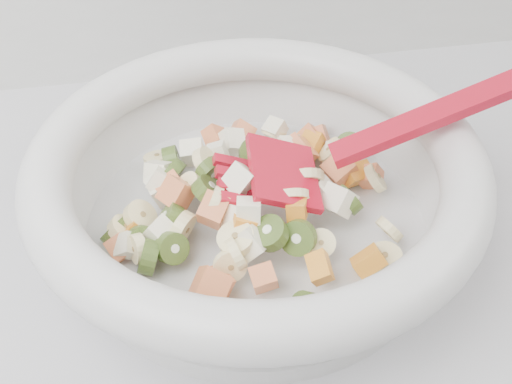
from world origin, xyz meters
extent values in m
cylinder|color=silver|center=(0.16, 1.46, 0.91)|extent=(0.29, 0.29, 0.02)
torus|color=silver|center=(0.16, 1.46, 0.98)|extent=(0.35, 0.35, 0.04)
cylinder|color=beige|center=(0.13, 1.41, 0.95)|extent=(0.03, 0.03, 0.02)
cylinder|color=beige|center=(0.05, 1.46, 0.93)|extent=(0.03, 0.03, 0.02)
cylinder|color=beige|center=(0.17, 1.50, 0.95)|extent=(0.03, 0.03, 0.02)
cylinder|color=beige|center=(0.06, 1.43, 0.93)|extent=(0.02, 0.03, 0.03)
cylinder|color=beige|center=(0.20, 1.46, 0.95)|extent=(0.04, 0.03, 0.03)
cylinder|color=beige|center=(0.10, 1.48, 0.94)|extent=(0.03, 0.03, 0.03)
cylinder|color=beige|center=(0.06, 1.46, 0.93)|extent=(0.03, 0.03, 0.03)
cylinder|color=beige|center=(0.18, 1.44, 0.95)|extent=(0.04, 0.03, 0.02)
cylinder|color=beige|center=(0.09, 1.44, 0.94)|extent=(0.03, 0.03, 0.04)
cylinder|color=beige|center=(0.19, 1.56, 0.93)|extent=(0.03, 0.03, 0.02)
cylinder|color=beige|center=(0.19, 1.41, 0.94)|extent=(0.03, 0.03, 0.02)
cylinder|color=beige|center=(0.12, 1.50, 0.95)|extent=(0.03, 0.04, 0.03)
cylinder|color=beige|center=(0.12, 1.44, 0.96)|extent=(0.02, 0.03, 0.03)
cylinder|color=beige|center=(0.23, 1.52, 0.93)|extent=(0.02, 0.03, 0.03)
cylinder|color=beige|center=(0.12, 1.40, 0.94)|extent=(0.03, 0.02, 0.03)
cylinder|color=beige|center=(0.24, 1.39, 0.92)|extent=(0.04, 0.04, 0.01)
cylinder|color=beige|center=(0.25, 1.41, 0.93)|extent=(0.03, 0.03, 0.03)
cylinder|color=beige|center=(0.18, 1.44, 0.95)|extent=(0.04, 0.03, 0.03)
cylinder|color=beige|center=(0.26, 1.48, 0.93)|extent=(0.02, 0.03, 0.03)
cylinder|color=beige|center=(0.08, 1.54, 0.93)|extent=(0.03, 0.03, 0.02)
cylinder|color=beige|center=(0.13, 1.40, 0.94)|extent=(0.02, 0.03, 0.03)
cube|color=#F9964E|center=(0.16, 1.57, 0.93)|extent=(0.03, 0.03, 0.03)
cube|color=#F9964E|center=(0.22, 1.54, 0.93)|extent=(0.03, 0.03, 0.03)
cube|color=#F9964E|center=(0.11, 1.38, 0.94)|extent=(0.03, 0.03, 0.03)
cube|color=#F9964E|center=(0.23, 1.55, 0.92)|extent=(0.03, 0.03, 0.04)
cube|color=#F9964E|center=(0.12, 1.44, 0.95)|extent=(0.03, 0.04, 0.03)
cube|color=#F9964E|center=(0.09, 1.47, 0.95)|extent=(0.03, 0.03, 0.03)
cube|color=#F9964E|center=(0.11, 1.39, 0.93)|extent=(0.03, 0.03, 0.02)
cube|color=#F9964E|center=(0.15, 1.38, 0.93)|extent=(0.02, 0.02, 0.02)
cube|color=#F9964E|center=(0.18, 1.50, 0.95)|extent=(0.03, 0.03, 0.02)
cube|color=#F9964E|center=(0.09, 1.49, 0.94)|extent=(0.03, 0.03, 0.03)
cube|color=#F9964E|center=(0.23, 1.49, 0.93)|extent=(0.04, 0.03, 0.03)
cube|color=#F9964E|center=(0.05, 1.44, 0.93)|extent=(0.02, 0.03, 0.03)
cube|color=#F9964E|center=(0.14, 1.56, 0.93)|extent=(0.03, 0.03, 0.03)
cube|color=#F9964E|center=(0.26, 1.48, 0.93)|extent=(0.03, 0.03, 0.03)
cube|color=#F9964E|center=(0.20, 1.52, 0.93)|extent=(0.04, 0.03, 0.04)
cube|color=#F9964E|center=(0.20, 1.52, 0.94)|extent=(0.03, 0.03, 0.03)
cylinder|color=#74A135|center=(0.16, 1.41, 0.95)|extent=(0.04, 0.04, 0.03)
cylinder|color=#74A135|center=(0.04, 1.46, 0.92)|extent=(0.03, 0.04, 0.04)
cylinder|color=#74A135|center=(0.09, 1.51, 0.94)|extent=(0.03, 0.03, 0.03)
cylinder|color=#74A135|center=(0.12, 1.47, 0.95)|extent=(0.03, 0.03, 0.03)
cylinder|color=#74A135|center=(0.18, 1.41, 0.94)|extent=(0.03, 0.03, 0.03)
cylinder|color=#74A135|center=(0.08, 1.42, 0.94)|extent=(0.04, 0.03, 0.03)
cylinder|color=#74A135|center=(0.17, 1.36, 0.93)|extent=(0.03, 0.03, 0.03)
cylinder|color=#74A135|center=(0.12, 1.49, 0.95)|extent=(0.03, 0.03, 0.03)
cylinder|color=#74A135|center=(0.09, 1.45, 0.94)|extent=(0.03, 0.03, 0.03)
cylinder|color=#74A135|center=(0.06, 1.44, 0.93)|extent=(0.03, 0.03, 0.03)
cylinder|color=#74A135|center=(0.25, 1.52, 0.93)|extent=(0.04, 0.04, 0.03)
cylinder|color=#74A135|center=(0.09, 1.54, 0.93)|extent=(0.02, 0.03, 0.03)
cylinder|color=#74A135|center=(0.07, 1.42, 0.93)|extent=(0.02, 0.03, 0.04)
cylinder|color=#74A135|center=(0.23, 1.45, 0.94)|extent=(0.03, 0.03, 0.03)
cylinder|color=#74A135|center=(0.16, 1.50, 0.95)|extent=(0.04, 0.03, 0.03)
cube|color=white|center=(0.08, 1.44, 0.94)|extent=(0.03, 0.03, 0.02)
cube|color=white|center=(0.08, 1.50, 0.93)|extent=(0.03, 0.03, 0.03)
cube|color=white|center=(0.14, 1.41, 0.94)|extent=(0.03, 0.03, 0.03)
cube|color=white|center=(0.19, 1.56, 0.93)|extent=(0.03, 0.03, 0.02)
cube|color=white|center=(0.15, 1.54, 0.94)|extent=(0.03, 0.03, 0.03)
cube|color=white|center=(0.21, 1.46, 0.94)|extent=(0.03, 0.03, 0.02)
cube|color=white|center=(0.11, 1.54, 0.93)|extent=(0.02, 0.03, 0.03)
cube|color=white|center=(0.14, 1.43, 0.96)|extent=(0.02, 0.02, 0.02)
cube|color=white|center=(0.08, 1.51, 0.93)|extent=(0.03, 0.03, 0.03)
cube|color=white|center=(0.14, 1.46, 0.96)|extent=(0.03, 0.03, 0.03)
cube|color=white|center=(0.19, 1.52, 0.94)|extent=(0.03, 0.03, 0.03)
cube|color=white|center=(0.05, 1.43, 0.93)|extent=(0.02, 0.02, 0.03)
cube|color=white|center=(0.13, 1.43, 0.95)|extent=(0.03, 0.03, 0.03)
cube|color=white|center=(0.13, 1.52, 0.94)|extent=(0.02, 0.02, 0.02)
cube|color=white|center=(0.08, 1.50, 0.94)|extent=(0.03, 0.03, 0.03)
cube|color=white|center=(0.24, 1.52, 0.93)|extent=(0.03, 0.03, 0.02)
cube|color=white|center=(0.22, 1.44, 0.94)|extent=(0.03, 0.03, 0.03)
cube|color=orange|center=(0.25, 1.49, 0.93)|extent=(0.03, 0.03, 0.02)
cube|color=orange|center=(0.22, 1.53, 0.93)|extent=(0.03, 0.03, 0.02)
cube|color=orange|center=(0.05, 1.45, 0.93)|extent=(0.02, 0.03, 0.03)
cube|color=orange|center=(0.19, 1.38, 0.94)|extent=(0.02, 0.03, 0.02)
cube|color=orange|center=(0.23, 1.39, 0.93)|extent=(0.03, 0.02, 0.03)
cube|color=orange|center=(0.18, 1.43, 0.95)|extent=(0.02, 0.03, 0.02)
cube|color=orange|center=(0.14, 1.43, 0.95)|extent=(0.02, 0.03, 0.02)
cube|color=#AD0F21|center=(0.18, 1.46, 0.96)|extent=(0.06, 0.07, 0.04)
cube|color=#AD0F21|center=(0.14, 1.48, 0.96)|extent=(0.03, 0.01, 0.02)
cube|color=#AD0F21|center=(0.14, 1.47, 0.96)|extent=(0.03, 0.01, 0.02)
cube|color=#AD0F21|center=(0.14, 1.45, 0.96)|extent=(0.03, 0.01, 0.02)
cube|color=#AD0F21|center=(0.14, 1.44, 0.96)|extent=(0.03, 0.01, 0.02)
cube|color=#AD0F21|center=(0.31, 1.46, 1.01)|extent=(0.19, 0.03, 0.08)
camera|label=1|loc=(0.08, 1.09, 1.28)|focal=45.00mm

